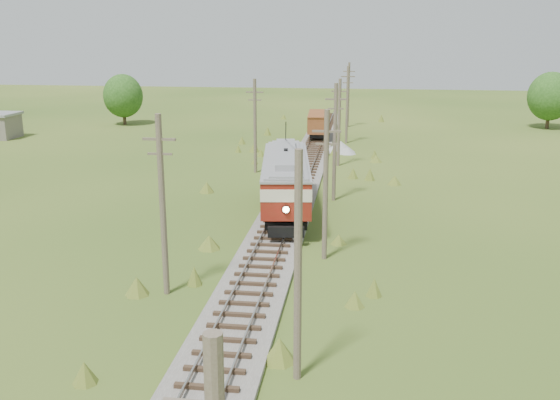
# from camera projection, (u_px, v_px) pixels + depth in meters

# --- Properties ---
(railbed_main) EXTENTS (3.60, 96.00, 0.57)m
(railbed_main) POSITION_uv_depth(u_px,v_px,m) (297.00, 187.00, 51.69)
(railbed_main) COLOR #605B54
(railbed_main) RESTS_ON ground
(streetcar) EXTENTS (4.82, 13.73, 6.22)m
(streetcar) POSITION_uv_depth(u_px,v_px,m) (286.00, 176.00, 43.83)
(streetcar) COLOR black
(streetcar) RESTS_ON ground
(gondola) EXTENTS (2.97, 8.03, 2.62)m
(gondola) POSITION_uv_depth(u_px,v_px,m) (319.00, 123.00, 75.49)
(gondola) COLOR black
(gondola) RESTS_ON ground
(gravel_pile) EXTENTS (3.43, 3.64, 1.25)m
(gravel_pile) POSITION_uv_depth(u_px,v_px,m) (341.00, 147.00, 67.61)
(gravel_pile) COLOR gray
(gravel_pile) RESTS_ON ground
(utility_pole_r_1) EXTENTS (0.30, 0.30, 8.80)m
(utility_pole_r_1) POSITION_uv_depth(u_px,v_px,m) (298.00, 269.00, 22.44)
(utility_pole_r_1) COLOR brown
(utility_pole_r_1) RESTS_ON ground
(utility_pole_r_2) EXTENTS (1.60, 0.30, 8.60)m
(utility_pole_r_2) POSITION_uv_depth(u_px,v_px,m) (326.00, 184.00, 34.85)
(utility_pole_r_2) COLOR brown
(utility_pole_r_2) RESTS_ON ground
(utility_pole_r_3) EXTENTS (1.60, 0.30, 9.00)m
(utility_pole_r_3) POSITION_uv_depth(u_px,v_px,m) (335.00, 141.00, 47.25)
(utility_pole_r_3) COLOR brown
(utility_pole_r_3) RESTS_ON ground
(utility_pole_r_4) EXTENTS (1.60, 0.30, 8.40)m
(utility_pole_r_4) POSITION_uv_depth(u_px,v_px,m) (339.00, 122.00, 59.80)
(utility_pole_r_4) COLOR brown
(utility_pole_r_4) RESTS_ON ground
(utility_pole_r_5) EXTENTS (1.60, 0.30, 8.90)m
(utility_pole_r_5) POSITION_uv_depth(u_px,v_px,m) (347.00, 104.00, 72.12)
(utility_pole_r_5) COLOR brown
(utility_pole_r_5) RESTS_ON ground
(utility_pole_r_6) EXTENTS (1.60, 0.30, 8.70)m
(utility_pole_r_6) POSITION_uv_depth(u_px,v_px,m) (348.00, 94.00, 84.61)
(utility_pole_r_6) COLOR brown
(utility_pole_r_6) RESTS_ON ground
(utility_pole_l_a) EXTENTS (1.60, 0.30, 9.00)m
(utility_pole_l_a) POSITION_uv_depth(u_px,v_px,m) (162.00, 204.00, 30.01)
(utility_pole_l_a) COLOR brown
(utility_pole_l_a) RESTS_ON ground
(utility_pole_l_b) EXTENTS (1.60, 0.30, 8.60)m
(utility_pole_l_b) POSITION_uv_depth(u_px,v_px,m) (255.00, 125.00, 56.90)
(utility_pole_l_b) COLOR brown
(utility_pole_l_b) RESTS_ON ground
(tree_mid_a) EXTENTS (5.46, 5.46, 7.03)m
(tree_mid_a) POSITION_uv_depth(u_px,v_px,m) (123.00, 96.00, 86.78)
(tree_mid_a) COLOR #38281C
(tree_mid_a) RESTS_ON ground
(tree_mid_b) EXTENTS (5.88, 5.88, 7.57)m
(tree_mid_b) POSITION_uv_depth(u_px,v_px,m) (550.00, 96.00, 83.15)
(tree_mid_b) COLOR #38281C
(tree_mid_b) RESTS_ON ground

